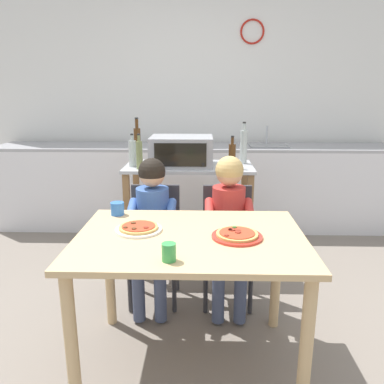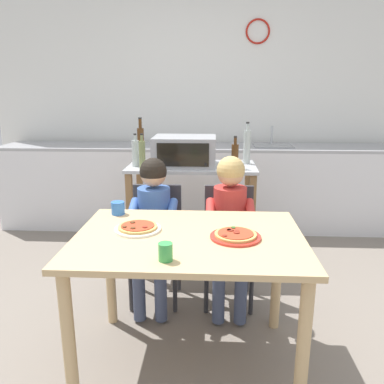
% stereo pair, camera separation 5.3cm
% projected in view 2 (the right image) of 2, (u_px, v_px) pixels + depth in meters
% --- Properties ---
extents(ground_plane, '(10.48, 10.48, 0.00)m').
position_uv_depth(ground_plane, '(197.00, 275.00, 3.17)').
color(ground_plane, slate).
extents(back_wall_tiled, '(4.78, 0.14, 2.70)m').
position_uv_depth(back_wall_tiled, '(203.00, 101.00, 4.40)').
color(back_wall_tiled, white).
rests_on(back_wall_tiled, ground).
extents(kitchen_counter, '(4.30, 0.60, 1.09)m').
position_uv_depth(kitchen_counter, '(202.00, 186.00, 4.23)').
color(kitchen_counter, silver).
rests_on(kitchen_counter, ground).
extents(kitchen_island_cart, '(1.05, 0.53, 0.87)m').
position_uv_depth(kitchen_island_cart, '(192.00, 199.00, 3.27)').
color(kitchen_island_cart, '#B7BABF').
rests_on(kitchen_island_cart, ground).
extents(toaster_oven, '(0.50, 0.40, 0.24)m').
position_uv_depth(toaster_oven, '(185.00, 151.00, 3.15)').
color(toaster_oven, '#999BA0').
rests_on(toaster_oven, kitchen_island_cart).
extents(bottle_squat_spirits, '(0.05, 0.05, 0.28)m').
position_uv_depth(bottle_squat_spirits, '(142.00, 154.00, 3.02)').
color(bottle_squat_spirits, olive).
rests_on(bottle_squat_spirits, kitchen_island_cart).
extents(bottle_slim_sauce, '(0.06, 0.06, 0.35)m').
position_uv_depth(bottle_slim_sauce, '(247.00, 146.00, 3.22)').
color(bottle_slim_sauce, '#ADB7B2').
rests_on(bottle_slim_sauce, kitchen_island_cart).
extents(bottle_brown_beer, '(0.06, 0.06, 0.26)m').
position_uv_depth(bottle_brown_beer, '(235.00, 155.00, 3.04)').
color(bottle_brown_beer, '#4C2D14').
rests_on(bottle_brown_beer, kitchen_island_cart).
extents(bottle_clear_vinegar, '(0.06, 0.06, 0.38)m').
position_uv_depth(bottle_clear_vinegar, '(141.00, 144.00, 3.25)').
color(bottle_clear_vinegar, '#4C2D14').
rests_on(bottle_clear_vinegar, kitchen_island_cart).
extents(bottle_tall_green_wine, '(0.06, 0.06, 0.27)m').
position_uv_depth(bottle_tall_green_wine, '(136.00, 153.00, 3.12)').
color(bottle_tall_green_wine, '#ADB7B2').
rests_on(bottle_tall_green_wine, kitchen_island_cart).
extents(dining_table, '(1.17, 0.84, 0.75)m').
position_uv_depth(dining_table, '(189.00, 256.00, 1.99)').
color(dining_table, tan).
rests_on(dining_table, ground).
extents(dining_chair_left, '(0.36, 0.36, 0.81)m').
position_uv_depth(dining_chair_left, '(156.00, 235.00, 2.72)').
color(dining_chair_left, '#333338').
rests_on(dining_chair_left, ground).
extents(dining_chair_right, '(0.36, 0.36, 0.81)m').
position_uv_depth(dining_chair_right, '(229.00, 236.00, 2.69)').
color(dining_chair_right, '#333338').
rests_on(dining_chair_right, ground).
extents(child_in_blue_striped_shirt, '(0.32, 0.42, 1.02)m').
position_uv_depth(child_in_blue_striped_shirt, '(153.00, 217.00, 2.56)').
color(child_in_blue_striped_shirt, '#424C6B').
rests_on(child_in_blue_striped_shirt, ground).
extents(child_in_red_shirt, '(0.32, 0.42, 1.04)m').
position_uv_depth(child_in_red_shirt, '(230.00, 216.00, 2.53)').
color(child_in_red_shirt, '#424C6B').
rests_on(child_in_red_shirt, ground).
extents(pizza_plate_white, '(0.25, 0.25, 0.03)m').
position_uv_depth(pizza_plate_white, '(138.00, 228.00, 2.03)').
color(pizza_plate_white, white).
rests_on(pizza_plate_white, dining_table).
extents(pizza_plate_red_rimmed, '(0.26, 0.26, 0.03)m').
position_uv_depth(pizza_plate_red_rimmed, '(235.00, 236.00, 1.93)').
color(pizza_plate_red_rimmed, red).
rests_on(pizza_plate_red_rimmed, dining_table).
extents(drinking_cup_blue, '(0.08, 0.08, 0.08)m').
position_uv_depth(drinking_cup_blue, '(118.00, 208.00, 2.29)').
color(drinking_cup_blue, blue).
rests_on(drinking_cup_blue, dining_table).
extents(drinking_cup_green, '(0.06, 0.06, 0.08)m').
position_uv_depth(drinking_cup_green, '(165.00, 252.00, 1.67)').
color(drinking_cup_green, green).
rests_on(drinking_cup_green, dining_table).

